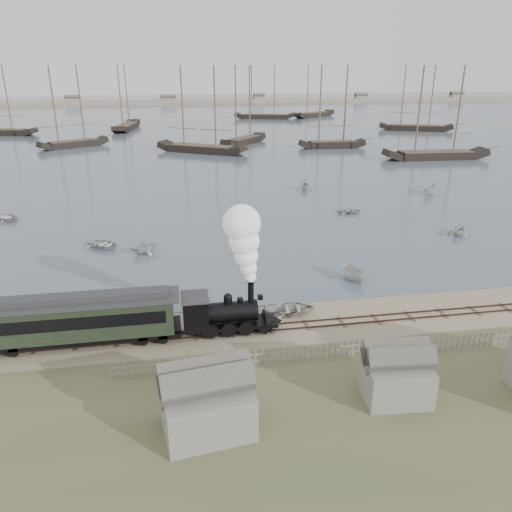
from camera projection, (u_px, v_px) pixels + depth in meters
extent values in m
plane|color=tan|center=(312.00, 313.00, 42.77)|extent=(600.00, 600.00, 0.00)
cube|color=#465564|center=(196.00, 118.00, 199.11)|extent=(600.00, 336.00, 0.06)
cube|color=#39241F|center=(320.00, 326.00, 40.43)|extent=(120.00, 0.08, 0.12)
cube|color=#39241F|center=(317.00, 320.00, 41.35)|extent=(120.00, 0.08, 0.12)
cube|color=#3E3027|center=(319.00, 324.00, 40.92)|extent=(120.00, 1.80, 0.06)
cube|color=tan|center=(187.00, 104.00, 272.70)|extent=(500.00, 20.00, 1.80)
cube|color=black|center=(231.00, 324.00, 39.51)|extent=(7.23, 2.13, 0.27)
cylinder|color=black|center=(225.00, 312.00, 39.06)|extent=(4.47, 1.60, 1.60)
cube|color=black|center=(195.00, 312.00, 38.61)|extent=(1.91, 2.34, 2.45)
cube|color=#302F32|center=(195.00, 297.00, 38.16)|extent=(2.13, 2.55, 0.13)
cylinder|color=black|center=(251.00, 294.00, 38.87)|extent=(0.47, 0.47, 1.70)
sphere|color=black|center=(228.00, 297.00, 38.65)|extent=(0.68, 0.68, 0.68)
cone|color=black|center=(273.00, 321.00, 40.09)|extent=(1.49, 2.13, 2.13)
cube|color=black|center=(260.00, 297.00, 39.12)|extent=(0.37, 0.37, 0.37)
cube|color=black|center=(82.00, 336.00, 37.70)|extent=(14.95, 2.46, 0.37)
cube|color=black|center=(79.00, 318.00, 37.16)|extent=(13.88, 2.67, 2.67)
cube|color=black|center=(76.00, 324.00, 35.82)|extent=(12.81, 0.06, 0.96)
cube|color=black|center=(81.00, 307.00, 38.31)|extent=(12.81, 0.06, 0.96)
cube|color=#302F32|center=(77.00, 302.00, 36.66)|extent=(14.95, 2.88, 0.19)
cube|color=#302F32|center=(76.00, 298.00, 36.55)|extent=(13.34, 1.28, 0.48)
imported|color=#BAB6B1|center=(290.00, 309.00, 42.53)|extent=(3.38, 4.57, 0.91)
imported|color=#BAB6B1|center=(103.00, 244.00, 57.67)|extent=(4.92, 5.10, 0.86)
imported|color=#BAB6B1|center=(144.00, 246.00, 55.90)|extent=(3.81, 4.04, 1.69)
imported|color=#BAB6B1|center=(352.00, 273.00, 49.06)|extent=(3.62, 2.22, 1.31)
imported|color=#BAB6B1|center=(349.00, 211.00, 71.26)|extent=(3.02, 3.76, 0.69)
imported|color=#BAB6B1|center=(459.00, 229.00, 61.80)|extent=(3.80, 3.89, 1.56)
imported|color=#BAB6B1|center=(430.00, 189.00, 81.71)|extent=(3.81, 3.71, 1.49)
imported|color=#BAB6B1|center=(6.00, 217.00, 68.15)|extent=(4.83, 4.89, 0.83)
imported|color=#BAB6B1|center=(305.00, 185.00, 84.40)|extent=(3.76, 3.38, 1.77)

